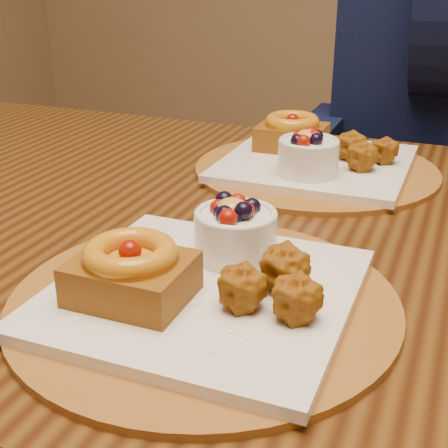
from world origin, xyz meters
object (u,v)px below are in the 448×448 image
at_px(diner, 440,75).
at_px(chair_far, 422,223).
at_px(dining_table, 271,276).
at_px(place_setting_far, 314,157).
at_px(place_setting_near, 203,280).

bearing_deg(diner, chair_far, 99.93).
height_order(dining_table, diner, diner).
relative_size(dining_table, place_setting_far, 4.21).
xyz_separation_m(dining_table, chair_far, (0.14, 0.76, -0.20)).
height_order(place_setting_near, diner, diner).
xyz_separation_m(place_setting_far, diner, (0.15, 0.42, 0.07)).
distance_m(place_setting_near, diner, 0.87).
relative_size(place_setting_far, chair_far, 0.44).
xyz_separation_m(dining_table, diner, (0.14, 0.64, 0.17)).
height_order(dining_table, place_setting_near, place_setting_near).
relative_size(chair_far, diner, 1.08).
distance_m(place_setting_far, chair_far, 0.64).
bearing_deg(chair_far, place_setting_far, -118.65).
bearing_deg(chair_far, dining_table, -114.30).
bearing_deg(dining_table, place_setting_near, -90.68).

